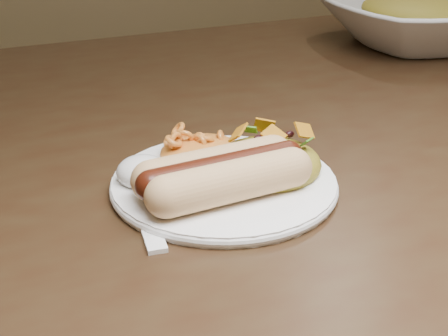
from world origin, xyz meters
name	(u,v)px	position (x,y,z in m)	size (l,w,h in m)	color
table	(237,199)	(0.00, 0.00, 0.66)	(1.60, 0.90, 0.75)	black
plate	(224,183)	(-0.08, -0.13, 0.76)	(0.20, 0.20, 0.01)	white
hotdog	(223,173)	(-0.09, -0.16, 0.78)	(0.13, 0.07, 0.03)	#DCA87F
mac_and_cheese	(202,141)	(-0.08, -0.08, 0.78)	(0.08, 0.07, 0.03)	gold
sour_cream	(142,166)	(-0.14, -0.11, 0.77)	(0.05, 0.05, 0.03)	white
taco_salad	(267,153)	(-0.04, -0.13, 0.78)	(0.10, 0.10, 0.04)	#C78A22
fork	(147,219)	(-0.16, -0.16, 0.75)	(0.02, 0.14, 0.00)	white
serving_bowl	(421,21)	(0.42, 0.20, 0.79)	(0.31, 0.31, 0.08)	silver
bowl_filling	(422,13)	(0.42, 0.20, 0.80)	(0.19, 0.19, 0.05)	#C78A22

